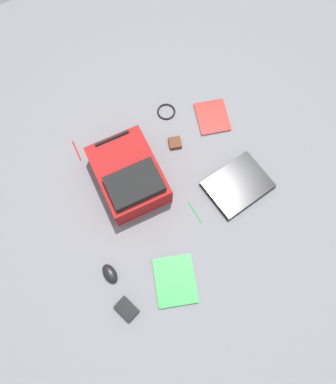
{
  "coord_description": "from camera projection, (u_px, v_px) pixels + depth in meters",
  "views": [
    {
      "loc": [
        -0.33,
        -0.56,
        1.97
      ],
      "look_at": [
        -0.03,
        0.02,
        0.02
      ],
      "focal_mm": 33.97,
      "sensor_mm": 36.0,
      "label": 1
    }
  ],
  "objects": [
    {
      "name": "book_manual",
      "position": [
        175.0,
        281.0,
        1.91
      ],
      "size": [
        0.28,
        0.31,
        0.01
      ],
      "color": "silver",
      "rests_on": "ground_plane"
    },
    {
      "name": "backpack",
      "position": [
        129.0,
        176.0,
        2.02
      ],
      "size": [
        0.35,
        0.46,
        0.2
      ],
      "color": "maroon",
      "rests_on": "ground_plane"
    },
    {
      "name": "ground_plane",
      "position": [
        174.0,
        194.0,
        2.08
      ],
      "size": [
        3.58,
        3.58,
        0.0
      ],
      "primitive_type": "plane",
      "color": "slate"
    },
    {
      "name": "cable_coil",
      "position": [
        166.0,
        112.0,
        2.24
      ],
      "size": [
        0.11,
        0.11,
        0.01
      ],
      "primitive_type": "torus",
      "color": "black",
      "rests_on": "ground_plane"
    },
    {
      "name": "computer_mouse",
      "position": [
        110.0,
        274.0,
        1.91
      ],
      "size": [
        0.08,
        0.12,
        0.04
      ],
      "primitive_type": "ellipsoid",
      "rotation": [
        0.0,
        0.0,
        0.12
      ],
      "color": "black",
      "rests_on": "ground_plane"
    },
    {
      "name": "book_red",
      "position": [
        212.0,
        117.0,
        2.23
      ],
      "size": [
        0.24,
        0.26,
        0.02
      ],
      "color": "silver",
      "rests_on": "ground_plane"
    },
    {
      "name": "power_brick",
      "position": [
        127.0,
        309.0,
        1.86
      ],
      "size": [
        0.11,
        0.13,
        0.03
      ],
      "primitive_type": "cube",
      "rotation": [
        0.0,
        0.0,
        0.35
      ],
      "color": "black",
      "rests_on": "ground_plane"
    },
    {
      "name": "laptop",
      "position": [
        238.0,
        185.0,
        2.08
      ],
      "size": [
        0.38,
        0.32,
        0.03
      ],
      "color": "black",
      "rests_on": "ground_plane"
    },
    {
      "name": "pen_blue",
      "position": [
        195.0,
        212.0,
        2.04
      ],
      "size": [
        0.02,
        0.14,
        0.01
      ],
      "primitive_type": "cylinder",
      "rotation": [
        1.57,
        0.0,
        0.06
      ],
      "color": "#198C33",
      "rests_on": "ground_plane"
    },
    {
      "name": "pen_black",
      "position": [
        77.0,
        150.0,
        2.16
      ],
      "size": [
        0.01,
        0.14,
        0.01
      ],
      "primitive_type": "cylinder",
      "rotation": [
        1.57,
        0.0,
        3.11
      ],
      "color": "red",
      "rests_on": "ground_plane"
    },
    {
      "name": "earbud_pouch",
      "position": [
        175.0,
        143.0,
        2.16
      ],
      "size": [
        0.09,
        0.09,
        0.03
      ],
      "primitive_type": "cube",
      "rotation": [
        0.0,
        0.0,
        -0.29
      ],
      "color": "#59331E",
      "rests_on": "ground_plane"
    }
  ]
}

